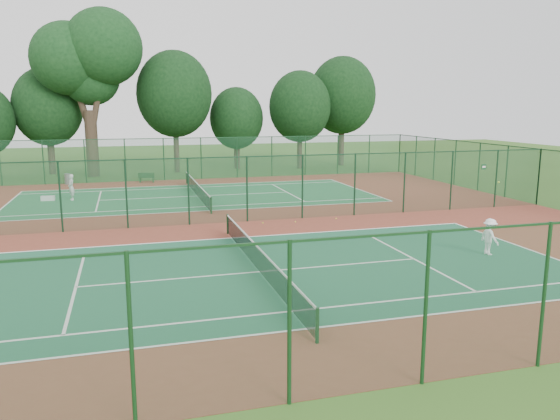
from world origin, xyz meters
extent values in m
plane|color=#325B1C|center=(0.00, 0.00, 0.00)|extent=(120.00, 120.00, 0.00)
cube|color=brown|center=(0.00, 0.00, 0.01)|extent=(40.00, 36.00, 0.01)
cube|color=#1A5539|center=(0.00, -9.00, 0.01)|extent=(23.77, 10.97, 0.01)
cube|color=#1F6438|center=(0.00, 9.00, 0.01)|extent=(23.77, 10.97, 0.01)
cube|color=#1C5432|center=(0.00, 18.00, 1.75)|extent=(40.00, 0.02, 3.50)
cube|color=#153C20|center=(0.00, 18.00, 3.46)|extent=(40.00, 0.05, 0.05)
cube|color=#184827|center=(0.00, -18.00, 1.75)|extent=(40.00, 0.02, 3.50)
cube|color=#163D1D|center=(0.00, -18.00, 3.46)|extent=(40.00, 0.05, 0.05)
cube|color=#17472F|center=(20.00, 0.00, 1.75)|extent=(0.02, 36.00, 3.50)
cube|color=#153B21|center=(20.00, 0.00, 3.46)|extent=(0.05, 36.00, 0.05)
cube|color=#164424|center=(0.00, 0.00, 1.75)|extent=(40.00, 0.02, 3.50)
cube|color=#12311E|center=(0.00, 0.00, 3.46)|extent=(40.00, 0.05, 0.05)
cylinder|color=#133519|center=(0.00, -15.40, 0.49)|extent=(0.10, 0.10, 0.97)
cylinder|color=#133519|center=(0.00, -2.60, 0.49)|extent=(0.10, 0.10, 0.97)
cube|color=black|center=(0.00, -9.00, 0.48)|extent=(0.02, 12.80, 0.85)
cube|color=silver|center=(0.00, -9.00, 0.92)|extent=(0.04, 12.80, 0.06)
cylinder|color=#14391C|center=(0.00, 2.60, 0.49)|extent=(0.10, 0.10, 0.97)
cylinder|color=#14391C|center=(0.00, 15.40, 0.49)|extent=(0.10, 0.10, 0.97)
cube|color=black|center=(0.00, 9.00, 0.48)|extent=(0.02, 12.80, 0.85)
cube|color=white|center=(0.00, 9.00, 0.92)|extent=(0.04, 12.80, 0.06)
imported|color=white|center=(9.72, -9.23, 0.77)|extent=(0.61, 1.00, 1.51)
imported|color=silver|center=(-8.07, 9.60, 0.87)|extent=(0.60, 0.72, 1.69)
cylinder|color=slate|center=(-9.05, 17.60, 0.43)|extent=(0.55, 0.55, 0.83)
cube|color=#133819|center=(-3.53, 17.17, 0.20)|extent=(0.15, 0.35, 0.39)
cube|color=#133819|center=(-2.52, 16.93, 0.20)|extent=(0.15, 0.35, 0.39)
cube|color=#133819|center=(-3.02, 17.05, 0.42)|extent=(1.35, 0.65, 0.04)
cube|color=#133819|center=(-3.06, 16.88, 0.62)|extent=(1.27, 0.34, 0.39)
cube|color=silver|center=(-9.56, 9.83, 0.17)|extent=(0.86, 0.37, 0.32)
sphere|color=#EEF238|center=(6.30, -0.77, 0.04)|extent=(0.07, 0.07, 0.07)
sphere|color=#D7E936|center=(3.93, -0.96, 0.04)|extent=(0.07, 0.07, 0.07)
sphere|color=#C7DE33|center=(2.20, -0.77, 0.04)|extent=(0.07, 0.07, 0.07)
cylinder|color=#31251B|center=(-7.33, 22.26, 2.86)|extent=(1.05, 1.05, 5.72)
cylinder|color=#31251B|center=(-8.19, 22.54, 7.15)|extent=(1.94, 0.57, 5.69)
cylinder|color=#31251B|center=(-6.47, 22.07, 7.43)|extent=(1.81, 0.53, 6.17)
sphere|color=black|center=(-8.86, 22.54, 10.01)|extent=(6.10, 6.10, 6.10)
sphere|color=black|center=(-5.90, 22.07, 10.96)|extent=(6.48, 6.48, 6.48)
sphere|color=black|center=(-7.14, 23.02, 8.58)|extent=(4.96, 4.96, 4.96)
camera|label=1|loc=(-4.53, -27.89, 6.06)|focal=35.00mm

